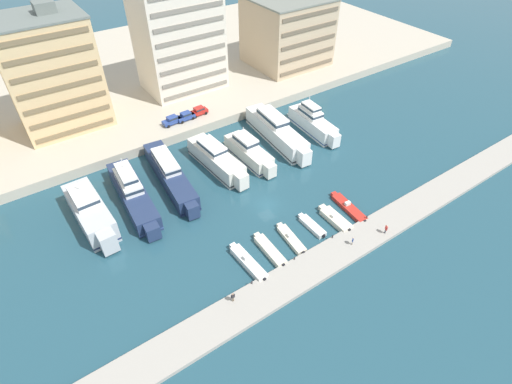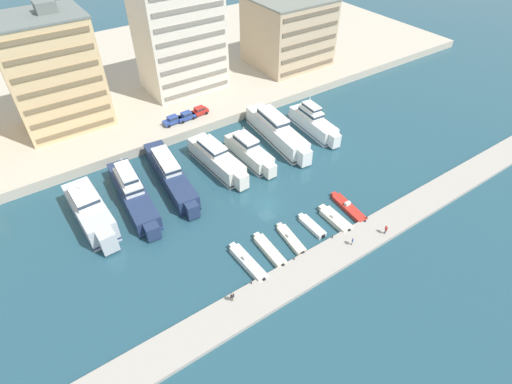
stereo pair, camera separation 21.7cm
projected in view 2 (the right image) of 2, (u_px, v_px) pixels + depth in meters
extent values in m
plane|color=#234C5B|center=(267.00, 205.00, 69.84)|extent=(400.00, 400.00, 0.00)
cube|color=#BCB29E|center=(134.00, 74.00, 107.48)|extent=(180.00, 70.00, 2.05)
cube|color=#A8A399|center=(325.00, 260.00, 60.22)|extent=(120.00, 5.46, 0.67)
cube|color=silver|center=(91.00, 212.00, 65.56)|extent=(4.85, 14.02, 4.12)
cube|color=silver|center=(108.00, 241.00, 60.62)|extent=(2.53, 2.31, 3.51)
cube|color=#192347|center=(93.00, 218.00, 66.44)|extent=(4.90, 14.16, 0.24)
cube|color=white|center=(84.00, 196.00, 64.32)|extent=(3.65, 5.93, 1.60)
cube|color=#233342|center=(83.00, 195.00, 64.21)|extent=(3.70, 5.99, 0.58)
cylinder|color=silver|center=(79.00, 185.00, 63.74)|extent=(0.16, 0.16, 1.80)
cube|color=silver|center=(78.00, 192.00, 70.70)|extent=(3.84, 1.00, 0.20)
cube|color=navy|center=(133.00, 195.00, 69.72)|extent=(5.37, 18.62, 2.92)
cube|color=navy|center=(152.00, 231.00, 63.09)|extent=(2.36, 2.18, 2.48)
cube|color=#334C7F|center=(134.00, 199.00, 70.34)|extent=(5.43, 18.81, 0.24)
cube|color=white|center=(128.00, 181.00, 69.15)|extent=(3.71, 7.93, 1.54)
cube|color=#233342|center=(128.00, 180.00, 69.05)|extent=(3.75, 8.01, 0.56)
cube|color=white|center=(126.00, 174.00, 68.15)|extent=(2.89, 6.18, 1.52)
cube|color=#233342|center=(126.00, 173.00, 68.05)|extent=(2.93, 6.25, 0.55)
cylinder|color=silver|center=(122.00, 162.00, 67.81)|extent=(0.16, 0.16, 1.80)
cube|color=navy|center=(119.00, 169.00, 76.44)|extent=(3.49, 1.15, 0.20)
cube|color=navy|center=(170.00, 175.00, 73.72)|extent=(5.63, 20.05, 3.10)
cube|color=navy|center=(192.00, 210.00, 66.58)|extent=(2.22, 2.06, 2.63)
cube|color=#192347|center=(171.00, 179.00, 74.38)|extent=(5.68, 20.25, 0.24)
cube|color=white|center=(166.00, 161.00, 73.19)|extent=(3.70, 8.55, 1.52)
cube|color=#233342|center=(166.00, 160.00, 73.09)|extent=(3.75, 8.64, 0.55)
cylinder|color=silver|center=(162.00, 150.00, 72.92)|extent=(0.16, 0.16, 1.80)
cube|color=navy|center=(154.00, 150.00, 81.01)|extent=(3.25, 1.20, 0.20)
cube|color=silver|center=(216.00, 160.00, 76.97)|extent=(4.77, 14.90, 3.56)
cube|color=silver|center=(241.00, 181.00, 72.00)|extent=(2.27, 2.09, 3.02)
cube|color=black|center=(217.00, 164.00, 77.73)|extent=(4.82, 15.05, 0.24)
cube|color=white|center=(212.00, 147.00, 76.01)|extent=(3.42, 6.34, 1.37)
cube|color=#233342|center=(212.00, 146.00, 75.92)|extent=(3.46, 6.40, 0.49)
cylinder|color=silver|center=(209.00, 137.00, 75.53)|extent=(0.16, 0.16, 1.80)
cube|color=silver|center=(196.00, 145.00, 82.15)|extent=(3.39, 1.09, 0.20)
cube|color=silver|center=(249.00, 153.00, 79.08)|extent=(3.90, 12.31, 3.09)
cube|color=silver|center=(270.00, 170.00, 74.75)|extent=(2.06, 1.88, 2.63)
cube|color=#192347|center=(249.00, 157.00, 79.74)|extent=(3.94, 12.43, 0.24)
cube|color=white|center=(246.00, 141.00, 78.06)|extent=(2.96, 5.19, 1.74)
cube|color=#233342|center=(246.00, 140.00, 77.95)|extent=(3.00, 5.24, 0.62)
cylinder|color=silver|center=(244.00, 131.00, 77.38)|extent=(0.16, 0.16, 1.80)
cube|color=silver|center=(231.00, 141.00, 83.58)|extent=(3.15, 0.95, 0.20)
cube|color=white|center=(276.00, 132.00, 84.17)|extent=(5.73, 19.18, 3.79)
cube|color=white|center=(304.00, 157.00, 77.29)|extent=(2.45, 2.26, 3.22)
cube|color=black|center=(276.00, 137.00, 84.97)|extent=(5.79, 19.37, 0.24)
cube|color=white|center=(273.00, 118.00, 83.27)|extent=(3.89, 8.18, 1.77)
cube|color=#233342|center=(273.00, 117.00, 83.16)|extent=(3.94, 8.26, 0.64)
cylinder|color=silver|center=(270.00, 108.00, 82.88)|extent=(0.16, 0.16, 1.80)
cube|color=white|center=(253.00, 115.00, 91.22)|extent=(3.59, 1.20, 0.20)
cube|color=white|center=(313.00, 124.00, 86.98)|extent=(4.54, 13.43, 3.32)
cube|color=white|center=(334.00, 140.00, 82.09)|extent=(2.12, 1.95, 2.83)
cube|color=#334C7F|center=(312.00, 129.00, 87.68)|extent=(4.58, 13.56, 0.24)
cube|color=white|center=(311.00, 113.00, 86.04)|extent=(3.21, 5.73, 1.49)
cube|color=#233342|center=(311.00, 112.00, 85.94)|extent=(3.25, 5.79, 0.54)
cube|color=white|center=(312.00, 107.00, 85.18)|extent=(2.50, 4.47, 1.15)
cube|color=#233342|center=(312.00, 107.00, 85.10)|extent=(2.54, 4.51, 0.41)
cylinder|color=silver|center=(310.00, 99.00, 84.75)|extent=(0.16, 0.16, 1.80)
cube|color=white|center=(294.00, 113.00, 92.06)|extent=(3.14, 1.11, 0.20)
cube|color=white|center=(248.00, 263.00, 59.50)|extent=(1.98, 7.54, 1.06)
cube|color=white|center=(233.00, 246.00, 61.96)|extent=(0.95, 0.79, 0.90)
cube|color=silver|center=(246.00, 257.00, 59.30)|extent=(0.95, 0.64, 0.58)
cube|color=#283847|center=(245.00, 256.00, 59.41)|extent=(0.84, 0.11, 0.35)
cube|color=black|center=(264.00, 280.00, 57.03)|extent=(0.37, 0.29, 0.60)
cube|color=beige|center=(270.00, 251.00, 61.38)|extent=(1.90, 6.74, 0.94)
cube|color=beige|center=(257.00, 236.00, 63.72)|extent=(0.95, 0.79, 0.80)
cube|color=black|center=(283.00, 266.00, 59.04)|extent=(0.37, 0.29, 0.60)
cube|color=beige|center=(291.00, 240.00, 63.27)|extent=(2.23, 6.45, 0.74)
cube|color=beige|center=(280.00, 226.00, 65.58)|extent=(0.96, 0.82, 0.63)
cube|color=silver|center=(290.00, 235.00, 63.19)|extent=(0.95, 0.68, 0.46)
cube|color=#283847|center=(289.00, 234.00, 63.33)|extent=(0.82, 0.16, 0.28)
cube|color=black|center=(303.00, 253.00, 60.96)|extent=(0.39, 0.31, 0.60)
cube|color=white|center=(312.00, 226.00, 65.43)|extent=(1.55, 5.25, 0.76)
cube|color=white|center=(301.00, 216.00, 67.26)|extent=(0.85, 0.70, 0.64)
cube|color=black|center=(324.00, 236.00, 63.59)|extent=(0.36, 0.28, 0.60)
cube|color=beige|center=(336.00, 220.00, 66.45)|extent=(2.24, 5.97, 0.94)
cube|color=beige|center=(323.00, 208.00, 68.58)|extent=(1.19, 0.98, 0.80)
cube|color=silver|center=(335.00, 215.00, 66.28)|extent=(1.19, 0.62, 0.43)
cube|color=#283847|center=(334.00, 214.00, 66.41)|extent=(1.07, 0.10, 0.26)
cube|color=black|center=(349.00, 231.00, 64.37)|extent=(0.36, 0.29, 0.60)
cube|color=red|center=(349.00, 208.00, 68.72)|extent=(2.44, 7.68, 0.72)
cube|color=red|center=(334.00, 195.00, 71.44)|extent=(1.06, 0.89, 0.61)
cube|color=silver|center=(348.00, 204.00, 68.66)|extent=(1.04, 0.68, 0.59)
cube|color=#283847|center=(347.00, 202.00, 68.79)|extent=(0.90, 0.16, 0.36)
cube|color=black|center=(365.00, 222.00, 66.02)|extent=(0.38, 0.31, 0.60)
cube|color=#28428E|center=(172.00, 121.00, 85.88)|extent=(4.23, 2.04, 0.80)
cube|color=#28428E|center=(173.00, 118.00, 85.47)|extent=(2.22, 1.73, 0.68)
cube|color=#1E2833|center=(173.00, 118.00, 85.47)|extent=(2.18, 1.74, 0.37)
cylinder|color=black|center=(169.00, 126.00, 85.00)|extent=(0.66, 0.27, 0.64)
cylinder|color=black|center=(165.00, 123.00, 86.00)|extent=(0.66, 0.27, 0.64)
cylinder|color=black|center=(180.00, 122.00, 86.29)|extent=(0.66, 0.27, 0.64)
cylinder|color=black|center=(176.00, 119.00, 87.28)|extent=(0.66, 0.27, 0.64)
cube|color=#28428E|center=(186.00, 117.00, 87.16)|extent=(4.20, 1.95, 0.80)
cube|color=#28428E|center=(186.00, 114.00, 86.74)|extent=(2.19, 1.69, 0.68)
cube|color=#1E2833|center=(186.00, 114.00, 86.74)|extent=(2.15, 1.70, 0.37)
cylinder|color=black|center=(183.00, 122.00, 86.29)|extent=(0.65, 0.26, 0.64)
cylinder|color=black|center=(179.00, 119.00, 87.30)|extent=(0.65, 0.26, 0.64)
cylinder|color=black|center=(194.00, 118.00, 87.54)|extent=(0.65, 0.26, 0.64)
cylinder|color=black|center=(190.00, 115.00, 88.55)|extent=(0.65, 0.26, 0.64)
cube|color=red|center=(199.00, 112.00, 88.83)|extent=(4.19, 1.92, 0.80)
cube|color=red|center=(199.00, 109.00, 88.41)|extent=(2.18, 1.67, 0.68)
cube|color=#1E2833|center=(199.00, 109.00, 88.41)|extent=(2.14, 1.68, 0.37)
cylinder|color=black|center=(196.00, 117.00, 87.96)|extent=(0.65, 0.25, 0.64)
cylinder|color=black|center=(192.00, 114.00, 88.98)|extent=(0.65, 0.25, 0.64)
cylinder|color=black|center=(207.00, 113.00, 89.20)|extent=(0.65, 0.25, 0.64)
cylinder|color=black|center=(203.00, 110.00, 90.22)|extent=(0.65, 0.25, 0.64)
cube|color=#E0BC84|center=(53.00, 75.00, 79.52)|extent=(16.88, 13.01, 22.04)
cube|color=#7B6748|center=(77.00, 130.00, 81.61)|extent=(15.53, 0.24, 0.90)
cube|color=#7B6748|center=(72.00, 116.00, 79.54)|extent=(15.53, 0.24, 0.90)
cube|color=#7B6748|center=(67.00, 102.00, 77.47)|extent=(15.53, 0.24, 0.90)
cube|color=#7B6748|center=(62.00, 87.00, 75.41)|extent=(15.53, 0.24, 0.90)
cube|color=#7B6748|center=(56.00, 71.00, 73.34)|extent=(15.53, 0.24, 0.90)
cube|color=#7B6748|center=(51.00, 55.00, 71.27)|extent=(15.53, 0.24, 0.90)
cube|color=#7B6748|center=(44.00, 37.00, 69.20)|extent=(15.53, 0.24, 0.90)
cube|color=slate|center=(33.00, 16.00, 72.15)|extent=(17.22, 13.27, 0.40)
cube|color=slate|center=(45.00, 7.00, 72.44)|extent=(3.60, 3.20, 2.00)
cube|color=silver|center=(179.00, 37.00, 92.01)|extent=(18.19, 13.01, 24.49)
cube|color=gray|center=(197.00, 90.00, 94.94)|extent=(16.74, 0.24, 0.90)
cube|color=gray|center=(196.00, 78.00, 92.93)|extent=(16.74, 0.24, 0.90)
cube|color=gray|center=(195.00, 65.00, 90.92)|extent=(16.74, 0.24, 0.90)
cube|color=gray|center=(193.00, 52.00, 88.91)|extent=(16.74, 0.24, 0.90)
cube|color=gray|center=(192.00, 38.00, 86.90)|extent=(16.74, 0.24, 0.90)
cube|color=gray|center=(190.00, 24.00, 84.89)|extent=(16.74, 0.24, 0.90)
cube|color=gray|center=(189.00, 9.00, 82.88)|extent=(16.74, 0.24, 0.90)
cube|color=#C6AD89|center=(288.00, 32.00, 105.60)|extent=(18.99, 17.69, 16.56)
cube|color=#6D5F4B|center=(308.00, 67.00, 104.38)|extent=(17.47, 0.24, 0.90)
cube|color=#6D5F4B|center=(309.00, 55.00, 102.20)|extent=(17.47, 0.24, 0.90)
cube|color=#6D5F4B|center=(310.00, 42.00, 100.03)|extent=(17.47, 0.24, 0.90)
cube|color=#6D5F4B|center=(311.00, 29.00, 97.85)|extent=(17.47, 0.24, 0.90)
cube|color=#6D5F4B|center=(312.00, 15.00, 95.68)|extent=(17.47, 0.24, 0.90)
cylinder|color=#7A6B56|center=(232.00, 299.00, 54.10)|extent=(0.13, 0.13, 0.82)
cylinder|color=#7A6B56|center=(233.00, 299.00, 54.17)|extent=(0.13, 0.13, 0.82)
cube|color=#232328|center=(232.00, 296.00, 53.66)|extent=(0.45, 0.23, 0.63)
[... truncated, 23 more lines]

